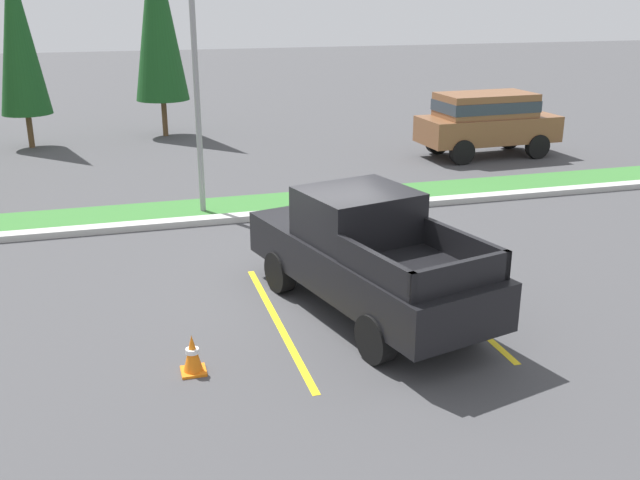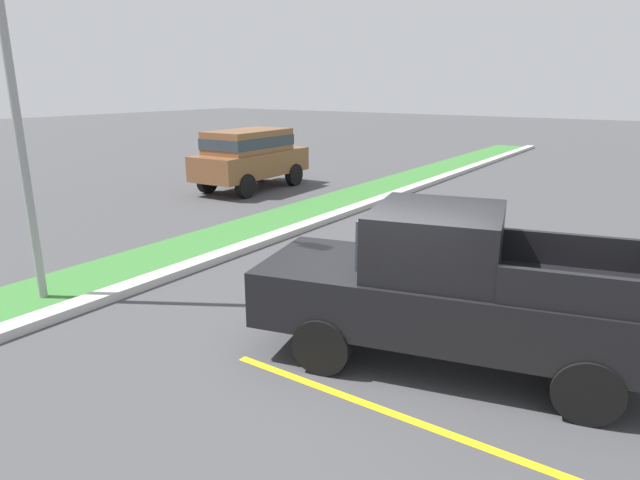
{
  "view_description": "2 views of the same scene",
  "coord_description": "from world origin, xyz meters",
  "px_view_note": "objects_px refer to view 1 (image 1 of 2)",
  "views": [
    {
      "loc": [
        -3.27,
        -11.47,
        5.23
      ],
      "look_at": [
        0.32,
        1.04,
        0.73
      ],
      "focal_mm": 40.4,
      "sensor_mm": 36.0,
      "label": 1
    },
    {
      "loc": [
        -5.86,
        -3.06,
        3.61
      ],
      "look_at": [
        0.65,
        1.41,
        1.35
      ],
      "focal_mm": 30.48,
      "sensor_mm": 36.0,
      "label": 2
    }
  ],
  "objects_px": {
    "street_light": "(194,38)",
    "traffic_cone": "(193,354)",
    "cypress_tree_center": "(157,13)",
    "cypress_tree_left_inner": "(17,34)",
    "pickup_truck_main": "(365,254)",
    "suv_distant": "(487,119)"
  },
  "relations": [
    {
      "from": "traffic_cone",
      "to": "suv_distant",
      "type": "bearing_deg",
      "value": 47.12
    },
    {
      "from": "pickup_truck_main",
      "to": "cypress_tree_center",
      "type": "height_order",
      "value": "cypress_tree_center"
    },
    {
      "from": "cypress_tree_left_inner",
      "to": "traffic_cone",
      "type": "height_order",
      "value": "cypress_tree_left_inner"
    },
    {
      "from": "street_light",
      "to": "cypress_tree_left_inner",
      "type": "bearing_deg",
      "value": 116.11
    },
    {
      "from": "pickup_truck_main",
      "to": "cypress_tree_center",
      "type": "xyz_separation_m",
      "value": [
        -2.0,
        17.24,
        3.45
      ]
    },
    {
      "from": "cypress_tree_center",
      "to": "pickup_truck_main",
      "type": "bearing_deg",
      "value": -83.37
    },
    {
      "from": "street_light",
      "to": "cypress_tree_center",
      "type": "distance_m",
      "value": 10.76
    },
    {
      "from": "street_light",
      "to": "cypress_tree_center",
      "type": "xyz_separation_m",
      "value": [
        -0.08,
        10.76,
        0.27
      ]
    },
    {
      "from": "suv_distant",
      "to": "cypress_tree_left_inner",
      "type": "xyz_separation_m",
      "value": [
        -14.74,
        5.73,
        2.65
      ]
    },
    {
      "from": "suv_distant",
      "to": "traffic_cone",
      "type": "xyz_separation_m",
      "value": [
        -11.08,
        -11.94,
        -0.95
      ]
    },
    {
      "from": "cypress_tree_center",
      "to": "traffic_cone",
      "type": "xyz_separation_m",
      "value": [
        -1.08,
        -18.59,
        -4.2
      ]
    },
    {
      "from": "suv_distant",
      "to": "cypress_tree_center",
      "type": "distance_m",
      "value": 12.44
    },
    {
      "from": "traffic_cone",
      "to": "cypress_tree_left_inner",
      "type": "bearing_deg",
      "value": 101.7
    },
    {
      "from": "street_light",
      "to": "traffic_cone",
      "type": "xyz_separation_m",
      "value": [
        -1.16,
        -7.83,
        -3.93
      ]
    },
    {
      "from": "cypress_tree_left_inner",
      "to": "pickup_truck_main",
      "type": "bearing_deg",
      "value": -67.55
    },
    {
      "from": "suv_distant",
      "to": "cypress_tree_center",
      "type": "xyz_separation_m",
      "value": [
        -10.0,
        6.65,
        3.25
      ]
    },
    {
      "from": "suv_distant",
      "to": "street_light",
      "type": "xyz_separation_m",
      "value": [
        -9.92,
        -4.11,
        2.99
      ]
    },
    {
      "from": "pickup_truck_main",
      "to": "traffic_cone",
      "type": "height_order",
      "value": "pickup_truck_main"
    },
    {
      "from": "cypress_tree_left_inner",
      "to": "traffic_cone",
      "type": "xyz_separation_m",
      "value": [
        3.66,
        -17.66,
        -3.59
      ]
    },
    {
      "from": "cypress_tree_left_inner",
      "to": "cypress_tree_center",
      "type": "relative_size",
      "value": 0.87
    },
    {
      "from": "pickup_truck_main",
      "to": "suv_distant",
      "type": "height_order",
      "value": "same"
    },
    {
      "from": "cypress_tree_center",
      "to": "traffic_cone",
      "type": "distance_m",
      "value": 19.09
    }
  ]
}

